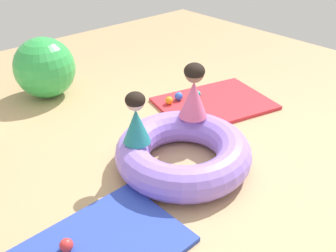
% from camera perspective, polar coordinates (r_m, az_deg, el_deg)
% --- Properties ---
extents(ground_plane, '(8.00, 8.00, 0.00)m').
position_cam_1_polar(ground_plane, '(3.51, 0.21, -5.59)').
color(ground_plane, tan).
extents(gym_mat_far_right, '(1.44, 1.19, 0.04)m').
position_cam_1_polar(gym_mat_far_right, '(4.51, 6.90, 3.35)').
color(gym_mat_far_right, red).
rests_on(gym_mat_far_right, ground).
extents(inflatable_cushion, '(1.20, 1.20, 0.31)m').
position_cam_1_polar(inflatable_cushion, '(3.39, 2.26, -3.91)').
color(inflatable_cushion, '#9975EA').
rests_on(inflatable_cushion, ground).
extents(child_in_pink, '(0.36, 0.36, 0.53)m').
position_cam_1_polar(child_in_pink, '(3.52, 3.85, 5.19)').
color(child_in_pink, '#E5608E').
rests_on(child_in_pink, inflatable_cushion).
extents(child_in_teal, '(0.33, 0.33, 0.46)m').
position_cam_1_polar(child_in_teal, '(3.15, -4.78, 1.12)').
color(child_in_teal, teal).
rests_on(child_in_teal, inflatable_cushion).
extents(play_ball_blue, '(0.10, 0.10, 0.10)m').
position_cam_1_polar(play_ball_blue, '(4.49, 1.59, 4.45)').
color(play_ball_blue, blue).
rests_on(play_ball_blue, gym_mat_far_right).
extents(play_ball_yellow, '(0.09, 0.09, 0.09)m').
position_cam_1_polar(play_ball_yellow, '(4.50, 3.65, 4.38)').
color(play_ball_yellow, yellow).
rests_on(play_ball_yellow, gym_mat_far_right).
extents(play_ball_teal, '(0.07, 0.07, 0.07)m').
position_cam_1_polar(play_ball_teal, '(4.59, 4.45, 4.78)').
color(play_ball_teal, teal).
rests_on(play_ball_teal, gym_mat_far_right).
extents(play_ball_red, '(0.09, 0.09, 0.09)m').
position_cam_1_polar(play_ball_red, '(2.76, -14.89, -16.75)').
color(play_ball_red, red).
rests_on(play_ball_red, gym_mat_near_right).
extents(play_ball_orange_second, '(0.09, 0.09, 0.09)m').
position_cam_1_polar(play_ball_orange_second, '(4.40, 0.17, 3.83)').
color(play_ball_orange_second, orange).
rests_on(play_ball_orange_second, gym_mat_far_right).
extents(exercise_ball_large, '(0.72, 0.72, 0.72)m').
position_cam_1_polar(exercise_ball_large, '(4.80, -17.88, 8.26)').
color(exercise_ball_large, green).
rests_on(exercise_ball_large, ground).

